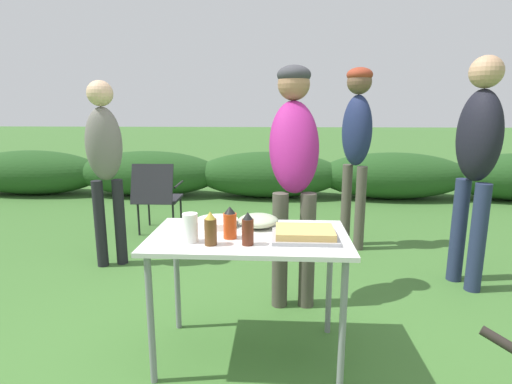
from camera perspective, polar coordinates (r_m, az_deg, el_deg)
ground_plane at (r=2.55m, az=-0.94°, el=-22.14°), size 60.00×60.00×0.00m
shrub_hedge at (r=6.53m, az=1.80°, el=2.51°), size 14.40×0.90×0.74m
folding_table at (r=2.25m, az=-1.00°, el=-8.00°), size 1.10×0.64×0.74m
food_tray at (r=2.17m, az=6.98°, el=-5.98°), size 0.35×0.27×0.06m
plate_stack at (r=2.41m, az=-5.58°, el=-4.32°), size 0.25×0.25×0.04m
mixing_bowl at (r=2.37m, az=0.32°, el=-4.10°), size 0.24×0.24×0.07m
paper_cup_stack at (r=2.12m, az=-9.37°, el=-5.07°), size 0.08×0.08×0.15m
bbq_sauce_bottle at (r=2.05m, az=-1.19°, el=-5.34°), size 0.06×0.06×0.17m
beer_bottle at (r=2.06m, az=-6.51°, el=-5.29°), size 0.06×0.06×0.18m
hot_sauce_bottle at (r=2.16m, az=-3.74°, el=-4.45°), size 0.07×0.07×0.18m
standing_person_in_red_jacket at (r=2.88m, az=5.44°, el=5.34°), size 0.38×0.51×1.74m
standing_person_with_beanie at (r=3.78m, az=-20.80°, el=5.01°), size 0.37×0.33×1.67m
standing_person_in_dark_puffer at (r=3.53m, az=29.06°, el=5.08°), size 0.37×0.44×1.82m
standing_person_in_gray_fleece at (r=4.13m, az=14.19°, el=8.02°), size 0.39×0.40×1.82m
camp_chair_green_behind_table at (r=4.72m, az=-13.97°, el=-0.27°), size 0.49×0.60×0.83m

